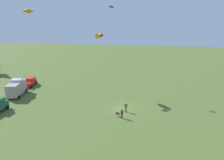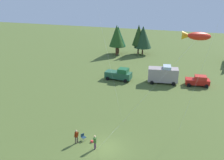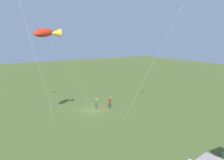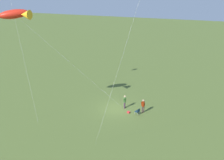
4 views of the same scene
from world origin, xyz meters
TOP-DOWN VIEW (x-y plane):
  - ground_plane at (0.00, 0.00)m, footprint 160.00×160.00m
  - person_kite_flyer at (-0.95, -0.48)m, footprint 0.34×0.56m
  - folding_chair at (-2.93, 0.73)m, footprint 0.64×0.64m
  - person_spectator at (-3.41, -0.07)m, footprint 0.53×0.52m
  - backpack_on_grass at (-1.76, 0.62)m, footprint 0.38×0.33m
  - truck_green_flatbed at (-4.54, 21.80)m, footprint 5.13×2.71m
  - van_motorhome_grey at (3.65, 22.66)m, footprint 5.66×3.22m
  - car_red_sedan at (9.89, 23.13)m, footprint 4.38×2.61m
  - treeline_distant at (2.68, 41.26)m, footprint 33.98×9.18m
  - kite_large_fish at (8.58, 6.03)m, footprint 11.14×7.87m

SIDE VIEW (x-z plane):
  - ground_plane at x=0.00m, z-range 0.00..0.00m
  - backpack_on_grass at x=-1.76m, z-range 0.00..0.22m
  - folding_chair at x=-2.93m, z-range 0.08..0.90m
  - car_red_sedan at x=9.89m, z-range 0.00..1.89m
  - person_kite_flyer at x=-0.95m, z-range 0.15..1.89m
  - person_spectator at x=-3.41m, z-range 0.15..1.89m
  - truck_green_flatbed at x=-4.54m, z-range -0.07..2.27m
  - van_motorhome_grey at x=3.65m, z-range -0.03..3.31m
  - treeline_distant at x=2.68m, z-range 0.62..9.28m
  - kite_large_fish at x=8.58m, z-range 5.77..18.50m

